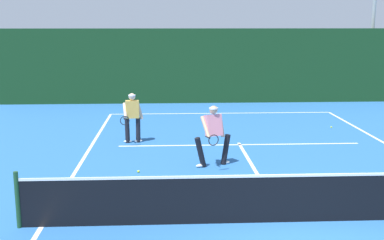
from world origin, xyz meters
The scene contains 12 objects.
ground_plane centered at (0.00, 0.00, 0.00)m, with size 80.00×80.00×0.00m, color #2964A9.
court_line_baseline_far centered at (0.00, 11.66, 0.00)m, with size 9.44×0.10×0.01m, color white.
court_line_sideline_left centered at (-4.72, 0.00, 0.00)m, with size 0.10×23.33×0.01m, color white.
court_line_service centered at (0.00, 6.15, 0.00)m, with size 7.69×0.10×0.01m, color white.
court_line_centre centered at (0.00, 3.20, 0.00)m, with size 0.10×6.40×0.01m, color white.
tennis_net centered at (0.00, 0.00, 0.50)m, with size 10.35×0.09×1.11m.
player_near centered at (-1.07, 3.88, 0.92)m, with size 1.05×0.98×1.66m.
player_far centered at (-3.44, 6.62, 0.89)m, with size 0.70×0.91×1.62m.
tennis_ball centered at (3.76, 8.48, 0.03)m, with size 0.07×0.07×0.07m, color #D1E033.
tennis_ball_extra centered at (-3.07, 3.35, 0.03)m, with size 0.07×0.07×0.07m, color #D1E033.
back_fence_windscreen centered at (0.00, 14.48, 1.78)m, with size 20.56×0.12×3.57m, color #143A1A.
light_pole centered at (8.06, 15.59, 4.85)m, with size 0.55×0.44×7.98m.
Camera 1 is at (-2.28, -8.82, 3.83)m, focal length 45.48 mm.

